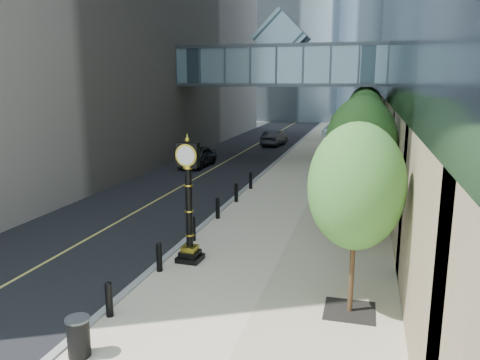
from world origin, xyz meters
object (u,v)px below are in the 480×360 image
at_px(street_clock, 189,209).
at_px(trash_bin, 79,338).
at_px(pedestrian, 361,199).
at_px(car_far, 275,138).
at_px(car_near, 198,157).

relative_size(street_clock, trash_bin, 4.91).
xyz_separation_m(pedestrian, car_far, (-8.80, 24.22, -0.22)).
distance_m(pedestrian, car_near, 16.37).
bearing_deg(pedestrian, street_clock, 64.72).
height_order(street_clock, trash_bin, street_clock).
xyz_separation_m(street_clock, car_near, (-6.34, 18.00, -1.20)).
relative_size(street_clock, car_near, 1.00).
xyz_separation_m(pedestrian, car_near, (-12.11, 11.01, -0.21)).
relative_size(street_clock, car_far, 0.98).
distance_m(street_clock, car_far, 31.37).
distance_m(street_clock, pedestrian, 9.11).
bearing_deg(street_clock, pedestrian, 53.27).
bearing_deg(pedestrian, car_near, -28.01).
relative_size(car_near, car_far, 0.98).
xyz_separation_m(trash_bin, car_far, (-2.69, 37.42, 0.25)).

